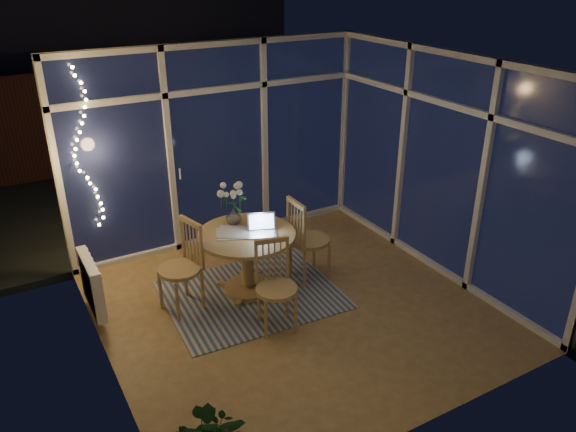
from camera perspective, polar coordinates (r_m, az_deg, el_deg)
The scene contains 24 objects.
floor at distance 6.26m, azimuth 0.70°, elevation -9.19°, with size 4.00×4.00×0.00m, color olive.
ceiling at distance 5.26m, azimuth 0.85°, elevation 14.94°, with size 4.00×4.00×0.00m, color silver.
wall_back at distance 7.33m, azimuth -7.22°, elevation 7.15°, with size 4.00×0.04×2.60m, color beige.
wall_front at distance 4.23m, azimuth 14.70°, elevation -7.53°, with size 4.00×0.04×2.60m, color beige.
wall_left at distance 5.03m, azimuth -19.34°, elevation -2.72°, with size 0.04×4.00×2.60m, color beige.
wall_right at distance 6.80m, azimuth 15.52°, elevation 5.02°, with size 0.04×4.00×2.60m, color beige.
window_wall_back at distance 7.29m, azimuth -7.09°, elevation 7.07°, with size 4.00×0.10×2.60m, color silver.
window_wall_right at distance 6.78m, azimuth 15.28°, elevation 4.97°, with size 0.10×4.00×2.60m, color silver.
radiator at distance 6.25m, azimuth -19.35°, elevation -6.55°, with size 0.10×0.70×0.58m, color white.
fairy_lights at distance 6.72m, azimuth -20.01°, elevation 6.21°, with size 0.24×0.10×1.85m, color #FAC764, non-canonical shape.
garden_patio at distance 10.59m, azimuth -10.71°, elevation 4.78°, with size 12.00×6.00×0.10m, color black.
garden_fence at distance 10.64m, azimuth -14.62°, elevation 9.92°, with size 11.00×0.08×1.80m, color #3C1E16.
neighbour_roof at distance 13.36m, azimuth -17.74°, elevation 18.20°, with size 7.00×3.00×2.20m, color #373942.
garden_shrubs at distance 8.64m, azimuth -15.47°, elevation 3.24°, with size 0.90×0.90×0.90m, color black.
rug at distance 6.47m, azimuth -3.68°, elevation -7.96°, with size 1.91×1.53×0.01m, color #B4AA92.
dining_table at distance 6.36m, azimuth -4.17°, elevation -4.76°, with size 1.09×1.09×0.74m, color #9D7B47.
chair_left at distance 6.08m, azimuth -10.97°, elevation -5.16°, with size 0.48×0.48×1.03m, color #9D7B47.
chair_right at distance 6.54m, azimuth 2.23°, elevation -2.27°, with size 0.49×0.49×1.05m, color #9D7B47.
chair_front at distance 5.69m, azimuth -1.17°, elevation -7.25°, with size 0.45×0.45×0.97m, color #9D7B47.
laptop at distance 6.09m, azimuth -2.58°, elevation -0.94°, with size 0.31×0.27×0.23m, color silver, non-canonical shape.
flower_vase at distance 6.36m, azimuth -5.56°, elevation 0.05°, with size 0.20×0.20×0.21m, color silver.
bowl at distance 6.38m, azimuth -2.46°, elevation -0.65°, with size 0.15×0.15×0.04m, color white.
newspapers at distance 6.18m, azimuth -5.24°, elevation -1.73°, with size 0.42×0.32×0.01m, color beige.
phone at distance 6.13m, azimuth -4.09°, elevation -1.96°, with size 0.12×0.06×0.01m, color black.
Camera 1 is at (-2.63, -4.47, 3.51)m, focal length 35.00 mm.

